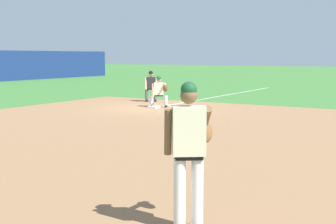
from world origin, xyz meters
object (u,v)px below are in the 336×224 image
Objects in this scene: baseball at (165,124)px; umpire at (151,85)px; first_base_bag at (154,107)px; first_baseman at (159,90)px; pitcher at (190,146)px.

umpire is at bearing 36.38° from baseball.
baseball is at bearing -143.16° from first_base_bag.
baseball is 0.06× the size of first_baseman.
first_base_bag is 5.14× the size of baseball.
umpire reaches higher than first_baseman.
umpire reaches higher than first_base_bag.
first_baseman is (4.27, 2.88, 0.69)m from baseball.
baseball is 7.69m from umpire.
first_base_bag is 4.91m from baseball.
pitcher is 16.41m from umpire.
first_baseman is at bearing 33.62° from pitcher.
first_baseman is at bearing -10.26° from first_base_bag.
first_base_bag is 0.28× the size of first_baseman.
first_base_bag is 0.20× the size of pitcher.
pitcher is (-11.25, -7.77, 1.01)m from first_base_bag.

